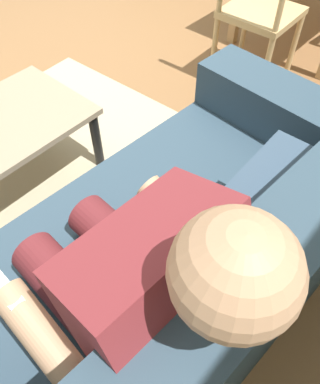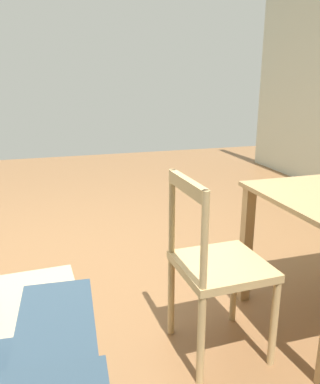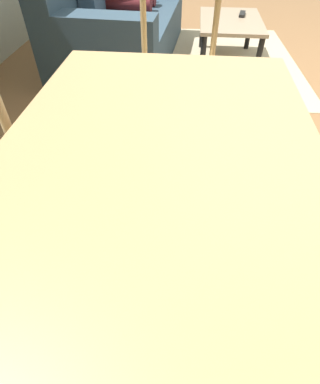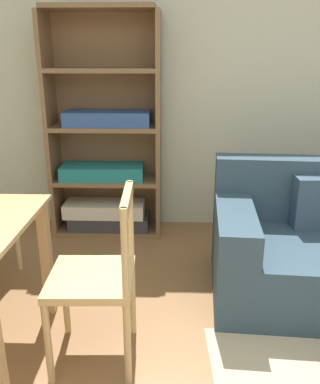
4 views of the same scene
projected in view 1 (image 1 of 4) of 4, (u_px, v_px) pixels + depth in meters
ground_plane at (68, 68)px, 2.78m from camera, size 8.71×8.71×0.00m
couch at (174, 270)px, 1.39m from camera, size 1.94×1.06×0.85m
person_lounging at (134, 291)px, 1.04m from camera, size 0.61×0.96×1.15m
coffee_table at (0, 133)px, 1.83m from camera, size 0.83×0.57×0.39m
dining_chair_facing_couch at (259, 14)px, 2.32m from camera, size 0.43×0.43×0.92m
area_rug at (20, 178)px, 2.08m from camera, size 2.06×1.49×0.01m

